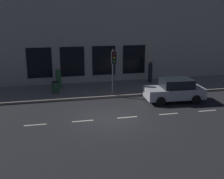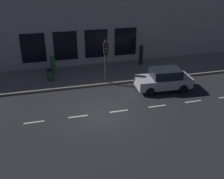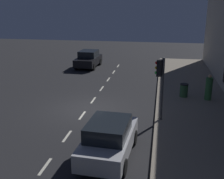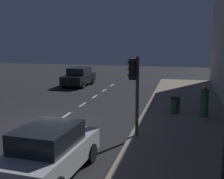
# 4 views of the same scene
# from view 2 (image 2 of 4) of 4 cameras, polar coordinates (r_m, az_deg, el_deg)

# --- Properties ---
(ground_plane) EXTENTS (60.00, 60.00, 0.00)m
(ground_plane) POSITION_cam_2_polar(r_m,az_deg,el_deg) (17.42, -1.77, -4.87)
(ground_plane) COLOR #232326
(sidewalk) EXTENTS (4.50, 32.00, 0.15)m
(sidewalk) POSITION_cam_2_polar(r_m,az_deg,el_deg) (22.90, -5.27, 3.01)
(sidewalk) COLOR gray
(sidewalk) RESTS_ON ground
(building_facade) EXTENTS (0.65, 32.00, 7.18)m
(building_facade) POSITION_cam_2_polar(r_m,az_deg,el_deg) (24.26, -6.66, 12.93)
(building_facade) COLOR beige
(building_facade) RESTS_ON ground
(lane_centre_line) EXTENTS (0.12, 27.20, 0.01)m
(lane_centre_line) POSITION_cam_2_polar(r_m,az_deg,el_deg) (17.63, 1.41, -4.44)
(lane_centre_line) COLOR beige
(lane_centre_line) RESTS_ON ground
(traffic_light) EXTENTS (0.48, 0.32, 3.27)m
(traffic_light) POSITION_cam_2_polar(r_m,az_deg,el_deg) (20.38, -1.31, 7.22)
(traffic_light) COLOR #424244
(traffic_light) RESTS_ON sidewalk
(parked_car_1) EXTENTS (2.02, 4.05, 1.58)m
(parked_car_1) POSITION_cam_2_polar(r_m,az_deg,el_deg) (20.48, 10.53, 2.03)
(parked_car_1) COLOR #B7B7BC
(parked_car_1) RESTS_ON ground
(pedestrian_0) EXTENTS (0.59, 0.59, 1.64)m
(pedestrian_0) POSITION_cam_2_polar(r_m,az_deg,el_deg) (23.25, -12.03, 5.05)
(pedestrian_0) COLOR #336B38
(pedestrian_0) RESTS_ON sidewalk
(pedestrian_1) EXTENTS (0.37, 0.37, 1.88)m
(pedestrian_1) POSITION_cam_2_polar(r_m,az_deg,el_deg) (24.76, 5.97, 7.09)
(pedestrian_1) COLOR #232328
(pedestrian_1) RESTS_ON sidewalk
(trash_bin) EXTENTS (0.53, 0.53, 0.86)m
(trash_bin) POSITION_cam_2_polar(r_m,az_deg,el_deg) (21.98, -12.53, 2.92)
(trash_bin) COLOR #2D5633
(trash_bin) RESTS_ON sidewalk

